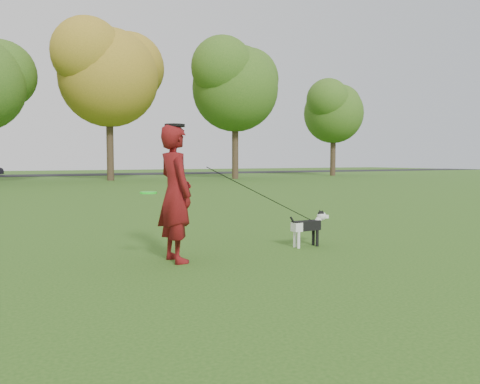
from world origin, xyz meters
TOP-DOWN VIEW (x-y plane):
  - ground at (0.00, 0.00)m, footprint 120.00×120.00m
  - road at (0.00, 40.00)m, footprint 120.00×7.00m
  - man at (-1.01, -0.14)m, footprint 0.52×0.75m
  - dog at (1.37, -0.10)m, footprint 0.80×0.16m
  - man_held_items at (0.43, -0.15)m, footprint 3.05×0.39m
  - tree_row at (-1.43, 26.07)m, footprint 51.74×8.86m

SIDE VIEW (x-z plane):
  - ground at x=0.00m, z-range 0.00..0.00m
  - road at x=0.00m, z-range 0.00..0.02m
  - dog at x=1.37m, z-range 0.07..0.68m
  - man_held_items at x=0.43m, z-range 0.12..1.68m
  - man at x=-1.01m, z-range 0.00..1.96m
  - tree_row at x=-1.43m, z-range 1.40..13.41m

